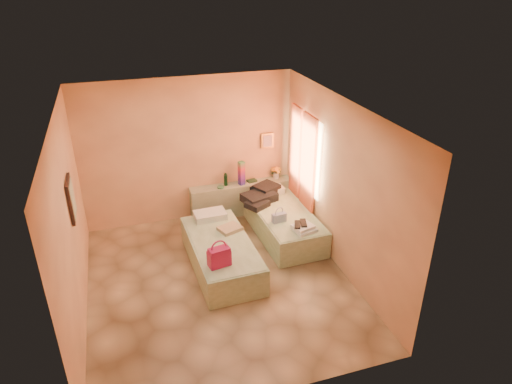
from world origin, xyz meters
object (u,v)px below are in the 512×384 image
bed_left (221,254)px  green_book (252,181)px  water_bottle (226,180)px  towel_stack (305,228)px  blue_handbag (279,218)px  flower_vase (276,171)px  headboard_ledge (242,198)px  bed_right (283,223)px  magenta_handbag (219,256)px

bed_left → green_book: size_ratio=10.61×
water_bottle → towel_stack: water_bottle is taller
bed_left → towel_stack: towel_stack is taller
blue_handbag → towel_stack: size_ratio=0.71×
green_book → water_bottle: bearing=171.6°
bed_left → towel_stack: bearing=-6.1°
green_book → flower_vase: bearing=-9.5°
headboard_ledge → bed_left: (-0.84, -1.70, -0.08)m
bed_right → flower_vase: (0.26, 1.10, 0.54)m
flower_vase → magenta_handbag: 2.97m
bed_right → water_bottle: size_ratio=8.11×
headboard_ledge → blue_handbag: size_ratio=8.26×
flower_vase → towel_stack: 1.88m
flower_vase → magenta_handbag: size_ratio=0.88×
headboard_ledge → water_bottle: (-0.31, 0.02, 0.45)m
bed_right → towel_stack: towel_stack is taller
magenta_handbag → blue_handbag: magenta_handbag is taller
water_bottle → blue_handbag: (0.60, -1.41, -0.19)m
green_book → headboard_ledge: bearing=179.6°
bed_left → water_bottle: size_ratio=8.11×
green_book → towel_stack: bearing=-89.6°
water_bottle → bed_left: bearing=-107.0°
headboard_ledge → water_bottle: water_bottle is taller
headboard_ledge → bed_left: bearing=-116.2°
headboard_ledge → towel_stack: (0.59, -1.81, 0.23)m
headboard_ledge → water_bottle: size_ratio=8.31×
bed_right → green_book: (-0.26, 1.09, 0.42)m
bed_left → green_book: bearing=56.7°
green_book → magenta_handbag: 2.68m
green_book → flower_vase: size_ratio=0.65×
flower_vase → magenta_handbag: flower_vase is taller
blue_handbag → magenta_handbag: bearing=-151.6°
bed_left → towel_stack: 1.46m
headboard_ledge → green_book: size_ratio=10.87×
flower_vase → blue_handbag: 1.53m
bed_right → bed_left: bearing=-155.7°
headboard_ledge → blue_handbag: bearing=-78.4°
green_book → magenta_handbag: magenta_handbag is taller
blue_handbag → water_bottle: bearing=105.3°
magenta_handbag → towel_stack: bearing=7.6°
headboard_ledge → bed_right: size_ratio=1.02×
water_bottle → towel_stack: bearing=-63.7°
magenta_handbag → blue_handbag: 1.61m
green_book → bed_right: bearing=-87.1°
towel_stack → water_bottle: bearing=116.3°
magenta_handbag → bed_left: bearing=64.0°
bed_right → water_bottle: water_bottle is taller
bed_left → water_bottle: 1.87m
flower_vase → blue_handbag: (-0.47, -1.44, -0.21)m
bed_right → water_bottle: bearing=125.1°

